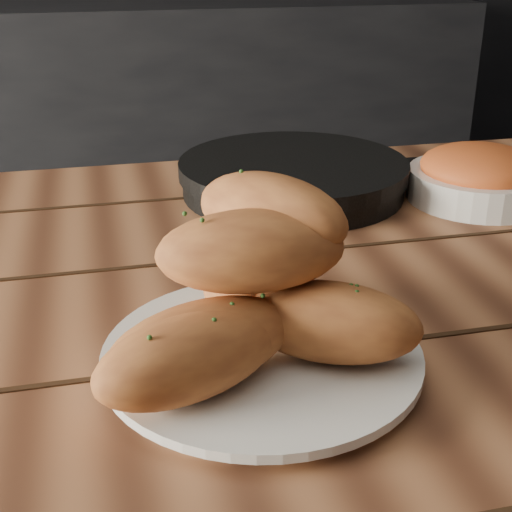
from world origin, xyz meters
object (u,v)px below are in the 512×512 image
Objects in this scene: table at (230,389)px; bowl at (480,176)px; bread_rolls at (248,295)px; skillet at (295,176)px; plate at (262,357)px.

table is 7.76× the size of bowl.
bowl is at bearing 40.71° from bread_rolls.
skillet is at bearing 160.03° from bowl.
plate is (0.01, -0.11, 0.11)m from table.
table is at bearing -150.86° from bowl.
plate is 0.43m from skillet.
skillet is (0.15, 0.29, 0.12)m from table.
bowl is at bearing 41.12° from plate.
table is 0.35m from skillet.
bowl is (0.37, 0.32, 0.02)m from plate.
bread_rolls reaches higher than plate.
bread_rolls is at bearing -154.13° from plate.
table is at bearing 92.69° from plate.
bread_rolls is 0.44m from skillet.
bowl is (0.23, -0.08, 0.01)m from skillet.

